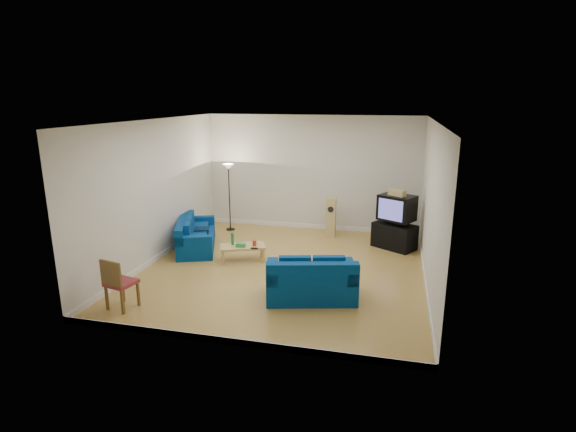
% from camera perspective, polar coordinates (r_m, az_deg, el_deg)
% --- Properties ---
extents(room, '(6.01, 6.51, 3.21)m').
position_cam_1_polar(room, '(9.52, -0.56, 1.98)').
color(room, olive).
rests_on(room, ground).
extents(sofa_three_seat, '(1.48, 2.12, 0.75)m').
position_cam_1_polar(sofa_three_seat, '(11.42, -11.80, -2.69)').
color(sofa_three_seat, navy).
rests_on(sofa_three_seat, ground).
extents(sofa_loveseat, '(1.84, 1.31, 0.83)m').
position_cam_1_polar(sofa_loveseat, '(8.46, 2.97, -8.52)').
color(sofa_loveseat, navy).
rests_on(sofa_loveseat, ground).
extents(coffee_table, '(1.13, 0.85, 0.37)m').
position_cam_1_polar(coffee_table, '(10.40, -5.78, -4.02)').
color(coffee_table, tan).
rests_on(coffee_table, ground).
extents(bottle, '(0.09, 0.09, 0.28)m').
position_cam_1_polar(bottle, '(10.41, -7.06, -2.90)').
color(bottle, '#197233').
rests_on(bottle, coffee_table).
extents(tissue_box, '(0.22, 0.13, 0.09)m').
position_cam_1_polar(tissue_box, '(10.27, -6.02, -3.69)').
color(tissue_box, green).
rests_on(tissue_box, coffee_table).
extents(red_canister, '(0.13, 0.13, 0.13)m').
position_cam_1_polar(red_canister, '(10.32, -4.28, -3.44)').
color(red_canister, red).
rests_on(red_canister, coffee_table).
extents(remote, '(0.16, 0.07, 0.02)m').
position_cam_1_polar(remote, '(10.14, -4.30, -4.10)').
color(remote, black).
rests_on(remote, coffee_table).
extents(tv_stand, '(1.17, 1.02, 0.62)m').
position_cam_1_polar(tv_stand, '(11.51, 13.34, -2.49)').
color(tv_stand, black).
rests_on(tv_stand, ground).
extents(av_receiver, '(0.52, 0.52, 0.09)m').
position_cam_1_polar(av_receiver, '(11.46, 13.74, -0.72)').
color(av_receiver, black).
rests_on(av_receiver, tv_stand).
extents(television, '(1.00, 0.92, 0.63)m').
position_cam_1_polar(television, '(11.35, 13.65, 1.03)').
color(television, black).
rests_on(television, av_receiver).
extents(centre_speaker, '(0.44, 0.39, 0.15)m').
position_cam_1_polar(centre_speaker, '(11.21, 13.68, 2.90)').
color(centre_speaker, tan).
rests_on(centre_speaker, television).
extents(speaker_left, '(0.26, 0.34, 1.07)m').
position_cam_1_polar(speaker_left, '(12.14, 5.48, -0.12)').
color(speaker_left, tan).
rests_on(speaker_left, ground).
extents(speaker_right, '(0.32, 0.32, 0.87)m').
position_cam_1_polar(speaker_right, '(11.46, 13.91, -1.95)').
color(speaker_right, tan).
rests_on(speaker_right, ground).
extents(floor_lamp, '(0.32, 0.32, 1.89)m').
position_cam_1_polar(floor_lamp, '(12.55, -7.55, 5.09)').
color(floor_lamp, black).
rests_on(floor_lamp, ground).
extents(dining_chair, '(0.55, 0.55, 0.96)m').
position_cam_1_polar(dining_chair, '(8.51, -20.79, -7.77)').
color(dining_chair, brown).
rests_on(dining_chair, ground).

